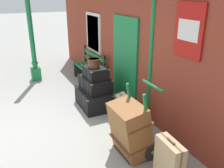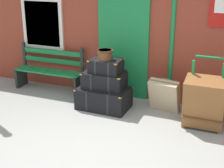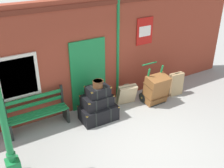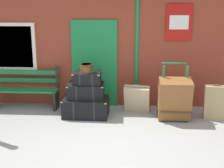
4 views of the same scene
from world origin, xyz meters
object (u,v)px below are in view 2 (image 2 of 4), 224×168
steamer_trunk_base (104,98)px  suitcase_tan (164,95)px  platform_bench (50,71)px  steamer_trunk_middle (104,80)px  steamer_trunk_top (106,66)px  porters_trolley (205,109)px  large_brown_trunk (204,103)px  round_hatbox (105,54)px

steamer_trunk_base → suitcase_tan: size_ratio=1.54×
platform_bench → steamer_trunk_middle: bearing=-16.4°
steamer_trunk_base → steamer_trunk_top: 0.66m
steamer_trunk_middle → porters_trolley: 1.98m
suitcase_tan → large_brown_trunk: bearing=-28.1°
steamer_trunk_top → porters_trolley: 2.01m
steamer_trunk_base → large_brown_trunk: large_brown_trunk is taller
steamer_trunk_middle → porters_trolley: size_ratio=0.69×
round_hatbox → suitcase_tan: (1.13, 0.27, -0.78)m
platform_bench → large_brown_trunk: bearing=-10.3°
platform_bench → large_brown_trunk: 3.56m
porters_trolley → suitcase_tan: 0.84m
large_brown_trunk → platform_bench: bearing=169.7°
round_hatbox → suitcase_tan: 1.40m
platform_bench → steamer_trunk_middle: (1.55, -0.46, 0.14)m
platform_bench → steamer_trunk_top: 1.70m
platform_bench → steamer_trunk_top: (1.58, -0.45, 0.43)m
steamer_trunk_top → suitcase_tan: 1.27m
platform_bench → steamer_trunk_base: 1.65m
porters_trolley → large_brown_trunk: (-0.00, -0.17, 0.20)m
steamer_trunk_middle → large_brown_trunk: large_brown_trunk is taller
steamer_trunk_middle → porters_trolley: bearing=-0.1°
steamer_trunk_middle → steamer_trunk_base: bearing=-84.2°
steamer_trunk_top → round_hatbox: (-0.01, -0.03, 0.24)m
steamer_trunk_top → suitcase_tan: bearing=12.3°
steamer_trunk_base → porters_trolley: size_ratio=0.85×
porters_trolley → suitcase_tan: porters_trolley is taller
porters_trolley → steamer_trunk_base: bearing=-178.6°
steamer_trunk_top → porters_trolley: bearing=-0.2°
steamer_trunk_middle → suitcase_tan: (1.16, 0.25, -0.25)m
platform_bench → porters_trolley: porters_trolley is taller
platform_bench → steamer_trunk_base: platform_bench is taller
platform_bench → steamer_trunk_top: size_ratio=2.62×
platform_bench → suitcase_tan: bearing=-4.4°
platform_bench → suitcase_tan: platform_bench is taller
steamer_trunk_top → steamer_trunk_middle: bearing=-175.3°
porters_trolley → large_brown_trunk: bearing=-90.0°
steamer_trunk_middle → suitcase_tan: 1.21m
round_hatbox → large_brown_trunk: (1.93, -0.15, -0.64)m
steamer_trunk_middle → suitcase_tan: bearing=12.1°
steamer_trunk_top → round_hatbox: size_ratio=2.06×
porters_trolley → platform_bench: bearing=172.5°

